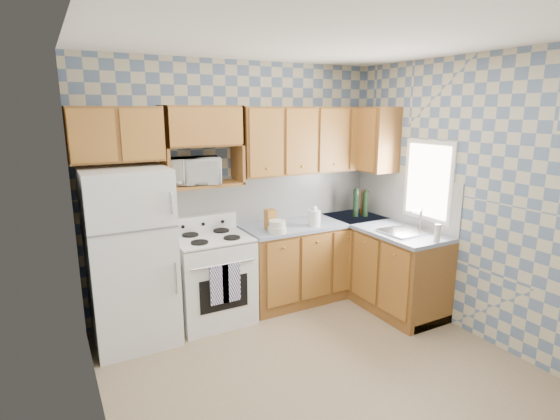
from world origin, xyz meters
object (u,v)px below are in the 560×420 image
at_px(refrigerator, 130,257).
at_px(electric_kettle, 314,218).
at_px(microwave, 195,171).
at_px(stove_body, 212,280).

xyz_separation_m(refrigerator, electric_kettle, (1.97, -0.12, 0.17)).
distance_m(refrigerator, microwave, 1.06).
relative_size(refrigerator, electric_kettle, 9.50).
bearing_deg(microwave, stove_body, -53.47).
xyz_separation_m(refrigerator, stove_body, (0.80, 0.03, -0.39)).
height_order(refrigerator, stove_body, refrigerator).
height_order(refrigerator, microwave, microwave).
distance_m(refrigerator, stove_body, 0.89).
bearing_deg(refrigerator, electric_kettle, -3.48).
xyz_separation_m(refrigerator, microwave, (0.73, 0.20, 0.74)).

